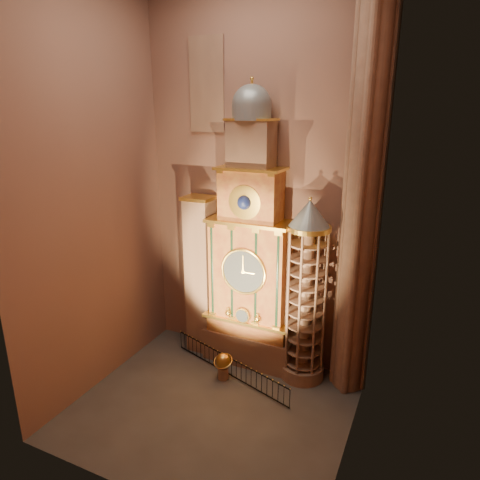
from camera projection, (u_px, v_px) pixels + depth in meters
The scene contains 11 objects.
floor at pixel (212, 407), 22.74m from camera, with size 14.00×14.00×0.00m, color #383330.
wall_back at pixel (258, 184), 24.75m from camera, with size 22.00×22.00×0.00m, color #91604E.
wall_left at pixel (91, 193), 22.34m from camera, with size 22.00×22.00×0.00m, color #91604E.
wall_right at pixel (365, 220), 16.73m from camera, with size 22.00×22.00×0.00m, color #91604E.
astronomical_clock at pixel (250, 260), 25.11m from camera, with size 5.60×2.41×16.70m.
portrait_tower at pixel (201, 275), 26.93m from camera, with size 1.80×1.60×10.20m.
stair_turret at pixel (306, 294), 23.89m from camera, with size 2.50×2.50×10.80m.
gothic_pier at pixel (363, 196), 21.43m from camera, with size 2.04×2.04×22.00m.
stained_glass_window at pixel (207, 85), 24.35m from camera, with size 2.20×0.14×5.20m.
celestial_globe at pixel (223, 364), 24.88m from camera, with size 1.20×1.14×1.62m.
iron_railing at pixel (229, 366), 25.24m from camera, with size 8.43×2.82×1.18m.
Camera 1 is at (9.36, -16.78, 15.14)m, focal length 32.00 mm.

